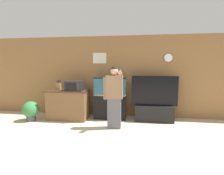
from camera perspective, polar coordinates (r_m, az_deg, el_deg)
ground_plane at (r=3.19m, az=-6.81°, el=-24.02°), size 18.00×18.00×0.00m
wall_back_paneled at (r=5.73m, az=1.01°, el=3.63°), size 10.00×0.08×2.60m
counter_island at (r=5.60m, az=-14.03°, el=-5.41°), size 1.24×0.67×0.91m
microwave at (r=5.38m, az=-12.13°, el=0.56°), size 0.52×0.40×0.29m
knife_block at (r=5.66m, az=-17.06°, el=0.42°), size 0.13×0.11×0.31m
aquarium_on_stand at (r=5.44m, az=-0.62°, el=-3.50°), size 1.00×0.37×1.30m
tv_on_stand at (r=5.38m, az=13.57°, el=-6.53°), size 1.35×0.40×1.36m
person_standing at (r=4.57m, az=0.64°, el=-2.89°), size 0.52×0.39×1.64m
potted_plant at (r=5.83m, az=-25.01°, el=-6.70°), size 0.48×0.48×0.59m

